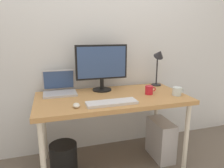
% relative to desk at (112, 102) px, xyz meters
% --- Properties ---
extents(ground_plane, '(6.00, 6.00, 0.00)m').
position_rel_desk_xyz_m(ground_plane, '(0.00, 0.00, -0.67)').
color(ground_plane, '#665B51').
extents(back_wall, '(4.40, 0.04, 2.60)m').
position_rel_desk_xyz_m(back_wall, '(0.00, 0.42, 0.63)').
color(back_wall, silver).
rests_on(back_wall, ground_plane).
extents(desk, '(1.43, 0.72, 0.73)m').
position_rel_desk_xyz_m(desk, '(0.00, 0.00, 0.00)').
color(desk, '#B7844C').
rests_on(desk, ground_plane).
extents(monitor, '(0.54, 0.20, 0.48)m').
position_rel_desk_xyz_m(monitor, '(-0.04, 0.23, 0.33)').
color(monitor, black).
rests_on(monitor, desk).
extents(laptop, '(0.32, 0.26, 0.23)m').
position_rel_desk_xyz_m(laptop, '(-0.48, 0.24, 0.12)').
color(laptop, '#B2B2B7').
rests_on(laptop, desk).
extents(desk_lamp, '(0.11, 0.16, 0.43)m').
position_rel_desk_xyz_m(desk_lamp, '(0.62, 0.23, 0.37)').
color(desk_lamp, '#232328').
rests_on(desk_lamp, desk).
extents(keyboard, '(0.44, 0.14, 0.02)m').
position_rel_desk_xyz_m(keyboard, '(-0.07, -0.22, 0.07)').
color(keyboard, silver).
rests_on(keyboard, desk).
extents(mouse, '(0.06, 0.09, 0.03)m').
position_rel_desk_xyz_m(mouse, '(-0.37, -0.21, 0.08)').
color(mouse, silver).
rests_on(mouse, desk).
extents(coffee_mug, '(0.11, 0.08, 0.08)m').
position_rel_desk_xyz_m(coffee_mug, '(0.37, -0.04, 0.10)').
color(coffee_mug, red).
rests_on(coffee_mug, desk).
extents(glass_cup, '(0.12, 0.09, 0.08)m').
position_rel_desk_xyz_m(glass_cup, '(0.61, -0.16, 0.10)').
color(glass_cup, silver).
rests_on(glass_cup, desk).
extents(computer_tower, '(0.18, 0.36, 0.42)m').
position_rel_desk_xyz_m(computer_tower, '(0.54, -0.04, -0.46)').
color(computer_tower, '#B2B2B7').
rests_on(computer_tower, ground_plane).
extents(wastebasket, '(0.26, 0.26, 0.30)m').
position_rel_desk_xyz_m(wastebasket, '(-0.49, -0.01, -0.52)').
color(wastebasket, black).
rests_on(wastebasket, ground_plane).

